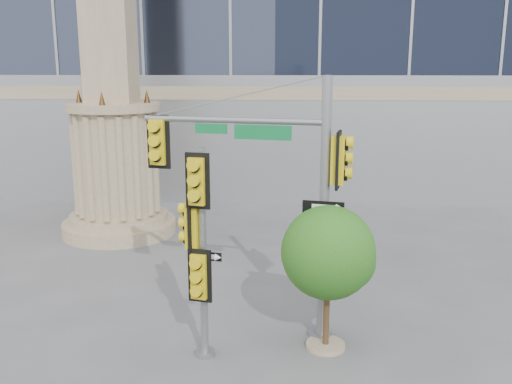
{
  "coord_description": "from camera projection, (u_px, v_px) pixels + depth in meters",
  "views": [
    {
      "loc": [
        0.48,
        -12.35,
        6.62
      ],
      "look_at": [
        -0.25,
        2.0,
        3.32
      ],
      "focal_mm": 40.0,
      "sensor_mm": 36.0,
      "label": 1
    }
  ],
  "objects": [
    {
      "name": "main_signal_pole",
      "position": [
        277.0,
        179.0,
        13.43
      ],
      "size": [
        4.84,
        1.39,
        6.32
      ],
      "rotation": [
        0.0,
        0.0,
        -0.2
      ],
      "color": "slate",
      "rests_on": "ground"
    },
    {
      "name": "ground",
      "position": [
        262.0,
        347.0,
        13.53
      ],
      "size": [
        120.0,
        120.0,
        0.0
      ],
      "primitive_type": "plane",
      "color": "#545456",
      "rests_on": "ground"
    },
    {
      "name": "monument",
      "position": [
        112.0,
        91.0,
        21.35
      ],
      "size": [
        4.4,
        4.4,
        16.6
      ],
      "color": "gray",
      "rests_on": "ground"
    },
    {
      "name": "street_tree",
      "position": [
        330.0,
        256.0,
        13.02
      ],
      "size": [
        2.22,
        2.17,
        3.45
      ],
      "color": "gray",
      "rests_on": "ground"
    },
    {
      "name": "secondary_signal_pole",
      "position": [
        199.0,
        239.0,
        12.43
      ],
      "size": [
        0.84,
        0.73,
        4.83
      ],
      "rotation": [
        0.0,
        0.0,
        -0.21
      ],
      "color": "slate",
      "rests_on": "ground"
    }
  ]
}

